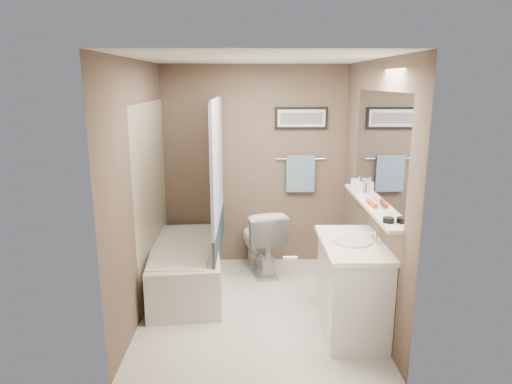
{
  "coord_description": "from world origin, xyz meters",
  "views": [
    {
      "loc": [
        -0.06,
        -4.17,
        2.2
      ],
      "look_at": [
        0.0,
        0.15,
        1.15
      ],
      "focal_mm": 32.0,
      "sensor_mm": 36.0,
      "label": 1
    }
  ],
  "objects_px": {
    "hair_brush_front": "(372,203)",
    "glass_jar": "(355,184)",
    "bathtub": "(186,268)",
    "toilet": "(261,240)",
    "candle_bowl_near": "(388,220)",
    "soap_bottle": "(359,185)",
    "vanity": "(352,288)"
  },
  "relations": [
    {
      "from": "vanity",
      "to": "candle_bowl_near",
      "type": "bearing_deg",
      "value": -58.45
    },
    {
      "from": "bathtub",
      "to": "vanity",
      "type": "height_order",
      "value": "vanity"
    },
    {
      "from": "candle_bowl_near",
      "to": "soap_bottle",
      "type": "relative_size",
      "value": 0.59
    },
    {
      "from": "candle_bowl_near",
      "to": "soap_bottle",
      "type": "bearing_deg",
      "value": 90.0
    },
    {
      "from": "glass_jar",
      "to": "soap_bottle",
      "type": "bearing_deg",
      "value": -90.0
    },
    {
      "from": "hair_brush_front",
      "to": "glass_jar",
      "type": "height_order",
      "value": "glass_jar"
    },
    {
      "from": "candle_bowl_near",
      "to": "hair_brush_front",
      "type": "height_order",
      "value": "hair_brush_front"
    },
    {
      "from": "glass_jar",
      "to": "hair_brush_front",
      "type": "bearing_deg",
      "value": -90.0
    },
    {
      "from": "toilet",
      "to": "vanity",
      "type": "height_order",
      "value": "vanity"
    },
    {
      "from": "vanity",
      "to": "hair_brush_front",
      "type": "height_order",
      "value": "hair_brush_front"
    },
    {
      "from": "candle_bowl_near",
      "to": "bathtub",
      "type": "bearing_deg",
      "value": 147.23
    },
    {
      "from": "hair_brush_front",
      "to": "glass_jar",
      "type": "relative_size",
      "value": 2.2
    },
    {
      "from": "hair_brush_front",
      "to": "soap_bottle",
      "type": "relative_size",
      "value": 1.44
    },
    {
      "from": "bathtub",
      "to": "toilet",
      "type": "relative_size",
      "value": 1.93
    },
    {
      "from": "candle_bowl_near",
      "to": "toilet",
      "type": "bearing_deg",
      "value": 120.6
    },
    {
      "from": "vanity",
      "to": "candle_bowl_near",
      "type": "xyz_separation_m",
      "value": [
        0.19,
        -0.31,
        0.73
      ]
    },
    {
      "from": "candle_bowl_near",
      "to": "hair_brush_front",
      "type": "distance_m",
      "value": 0.51
    },
    {
      "from": "candle_bowl_near",
      "to": "hair_brush_front",
      "type": "relative_size",
      "value": 0.41
    },
    {
      "from": "candle_bowl_near",
      "to": "hair_brush_front",
      "type": "xyz_separation_m",
      "value": [
        0.0,
        0.51,
        0.0
      ]
    },
    {
      "from": "hair_brush_front",
      "to": "glass_jar",
      "type": "xyz_separation_m",
      "value": [
        0.0,
        0.69,
        0.03
      ]
    },
    {
      "from": "vanity",
      "to": "glass_jar",
      "type": "xyz_separation_m",
      "value": [
        0.19,
        0.88,
        0.77
      ]
    },
    {
      "from": "glass_jar",
      "to": "candle_bowl_near",
      "type": "bearing_deg",
      "value": -90.0
    },
    {
      "from": "toilet",
      "to": "glass_jar",
      "type": "distance_m",
      "value": 1.32
    },
    {
      "from": "hair_brush_front",
      "to": "soap_bottle",
      "type": "xyz_separation_m",
      "value": [
        0.0,
        0.51,
        0.05
      ]
    },
    {
      "from": "bathtub",
      "to": "glass_jar",
      "type": "distance_m",
      "value": 2.01
    },
    {
      "from": "toilet",
      "to": "candle_bowl_near",
      "type": "distance_m",
      "value": 2.05
    },
    {
      "from": "bathtub",
      "to": "hair_brush_front",
      "type": "bearing_deg",
      "value": -25.49
    },
    {
      "from": "glass_jar",
      "to": "toilet",
      "type": "bearing_deg",
      "value": 155.14
    },
    {
      "from": "bathtub",
      "to": "toilet",
      "type": "distance_m",
      "value": 0.96
    },
    {
      "from": "hair_brush_front",
      "to": "soap_bottle",
      "type": "height_order",
      "value": "soap_bottle"
    },
    {
      "from": "toilet",
      "to": "glass_jar",
      "type": "xyz_separation_m",
      "value": [
        0.97,
        -0.45,
        0.78
      ]
    },
    {
      "from": "vanity",
      "to": "glass_jar",
      "type": "bearing_deg",
      "value": 78.97
    }
  ]
}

